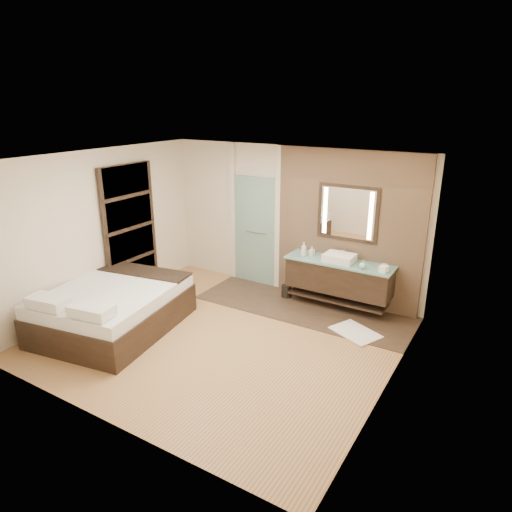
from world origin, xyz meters
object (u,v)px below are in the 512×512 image
Objects in this scene: mirror_unit at (348,213)px; waste_bin at (287,291)px; bed at (113,308)px; vanity at (339,277)px.

waste_bin is (-0.96, -0.31, -1.53)m from mirror_unit.
mirror_unit is 4.52× the size of waste_bin.
bed is 10.32× the size of waste_bin.
mirror_unit is 4.12m from bed.
vanity is 1.75× the size of mirror_unit.
waste_bin is at bearing -162.26° from mirror_unit.
mirror_unit is at bearing 90.00° from vanity.
bed is (-2.75, -2.54, -0.23)m from vanity.
mirror_unit is at bearing 36.16° from bed.
vanity is 3.75m from bed.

